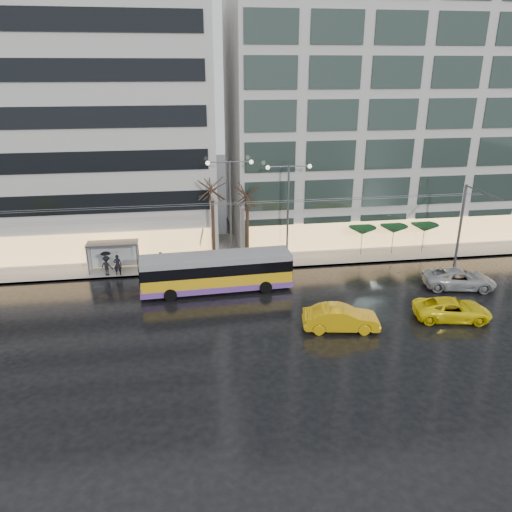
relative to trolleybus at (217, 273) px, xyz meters
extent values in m
plane|color=black|center=(-0.30, -5.40, -1.45)|extent=(140.00, 140.00, 0.00)
cube|color=gray|center=(1.70, 8.60, -1.38)|extent=(80.00, 10.00, 0.15)
cube|color=slate|center=(1.70, 3.65, -1.38)|extent=(80.00, 0.10, 0.15)
cube|color=#BBB8B3|center=(-16.30, 13.60, 9.70)|extent=(34.00, 14.00, 22.00)
cube|color=#BBB8B3|center=(18.70, 13.60, 11.20)|extent=(32.00, 14.00, 25.00)
cube|color=gold|center=(0.00, 0.00, -0.45)|extent=(11.56, 2.91, 1.43)
cube|color=#6C3E9B|center=(0.00, 0.00, -0.93)|extent=(11.60, 2.95, 0.48)
cube|color=black|center=(0.00, 0.00, 0.60)|extent=(11.58, 2.93, 0.86)
cube|color=gray|center=(0.00, 0.00, 1.27)|extent=(11.56, 2.91, 0.48)
cube|color=black|center=(5.75, 0.26, 0.46)|extent=(0.16, 2.20, 1.24)
cube|color=black|center=(-5.75, -0.26, 0.46)|extent=(0.16, 2.20, 1.24)
cylinder|color=black|center=(3.57, 1.36, -0.97)|extent=(0.97, 0.38, 0.96)
cylinder|color=black|center=(3.68, -1.03, -0.97)|extent=(0.97, 0.38, 0.96)
cylinder|color=black|center=(-3.68, 1.03, -0.97)|extent=(0.97, 0.38, 0.96)
cylinder|color=black|center=(-3.57, -1.36, -0.97)|extent=(0.97, 0.38, 0.96)
cylinder|color=#595B60|center=(-1.00, 0.86, 2.66)|extent=(0.22, 3.55, 2.51)
cylinder|color=#595B60|center=(-1.02, 1.34, 2.66)|extent=(0.22, 3.55, 2.51)
cylinder|color=#595B60|center=(21.70, 3.10, 2.05)|extent=(0.24, 0.24, 7.00)
cube|color=#595B60|center=(21.70, 0.60, 5.45)|extent=(0.10, 5.00, 0.10)
cylinder|color=#595B60|center=(0.70, 0.35, 5.35)|extent=(42.00, 0.04, 0.04)
cylinder|color=#595B60|center=(0.70, 0.85, 5.35)|extent=(42.00, 0.04, 0.04)
cube|color=#595B60|center=(-8.30, 5.10, 1.15)|extent=(4.20, 1.60, 0.12)
cube|color=silver|center=(-8.30, 5.80, -0.10)|extent=(4.00, 0.05, 2.20)
cube|color=white|center=(-10.35, 5.10, -0.10)|extent=(0.10, 1.40, 2.20)
cylinder|color=#595B60|center=(-10.30, 4.40, -0.10)|extent=(0.10, 0.10, 2.40)
cylinder|color=#595B60|center=(-10.30, 5.80, -0.10)|extent=(0.10, 0.10, 2.40)
cylinder|color=#595B60|center=(-6.30, 4.40, -0.10)|extent=(0.10, 0.10, 2.40)
cylinder|color=#595B60|center=(-6.30, 5.80, -0.10)|extent=(0.10, 0.10, 2.40)
cylinder|color=#595B60|center=(1.70, 5.40, 3.20)|extent=(0.18, 0.18, 9.00)
cylinder|color=#595B60|center=(0.80, 5.40, 7.60)|extent=(1.80, 0.10, 0.10)
cylinder|color=#595B60|center=(2.60, 5.40, 7.60)|extent=(1.80, 0.10, 0.10)
sphere|color=#FFF2CC|center=(-0.10, 5.40, 7.55)|extent=(0.36, 0.36, 0.36)
sphere|color=#FFF2CC|center=(3.50, 5.40, 7.55)|extent=(0.36, 0.36, 0.36)
cylinder|color=#595B60|center=(6.70, 5.40, 2.95)|extent=(0.18, 0.18, 8.50)
cylinder|color=#595B60|center=(5.80, 5.40, 7.10)|extent=(1.80, 0.10, 0.10)
cylinder|color=#595B60|center=(7.60, 5.40, 7.10)|extent=(1.80, 0.10, 0.10)
sphere|color=#FFF2CC|center=(4.90, 5.40, 7.05)|extent=(0.36, 0.36, 0.36)
sphere|color=#FFF2CC|center=(8.50, 5.40, 7.05)|extent=(0.36, 0.36, 0.36)
cylinder|color=black|center=(0.20, 5.60, 1.50)|extent=(0.28, 0.28, 5.60)
cylinder|color=black|center=(3.20, 5.80, 1.15)|extent=(0.28, 0.28, 4.90)
cylinder|color=#595B60|center=(13.70, 5.60, -0.20)|extent=(0.06, 0.06, 2.20)
cone|color=#0F3A1A|center=(13.70, 5.60, 1.00)|extent=(2.50, 2.50, 0.70)
cylinder|color=#595B60|center=(16.70, 5.60, -0.20)|extent=(0.06, 0.06, 2.20)
cone|color=#0F3A1A|center=(16.70, 5.60, 1.00)|extent=(2.50, 2.50, 0.70)
cylinder|color=#595B60|center=(19.70, 5.60, -0.20)|extent=(0.06, 0.06, 2.20)
cone|color=#0F3A1A|center=(19.70, 5.60, 1.00)|extent=(2.50, 2.50, 0.70)
imported|color=#E7AA0C|center=(7.63, -7.41, -0.62)|extent=(5.23, 2.49, 1.65)
imported|color=yellow|center=(15.69, -7.13, -0.73)|extent=(5.57, 3.34, 1.45)
imported|color=#9FA0A4|center=(18.92, -2.34, -0.69)|extent=(5.93, 3.68, 1.53)
imported|color=black|center=(-7.89, 4.00, -0.40)|extent=(0.66, 0.44, 1.80)
imported|color=#D24660|center=(-7.89, 4.00, 0.45)|extent=(0.98, 1.00, 0.88)
imported|color=black|center=(-4.45, 4.83, -0.54)|extent=(0.89, 0.79, 1.53)
imported|color=black|center=(-8.77, 4.08, -0.46)|extent=(1.26, 1.08, 1.69)
imported|color=black|center=(-8.77, 4.08, 0.45)|extent=(1.12, 1.12, 0.72)
camera|label=1|loc=(-2.32, -35.55, 14.89)|focal=35.00mm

